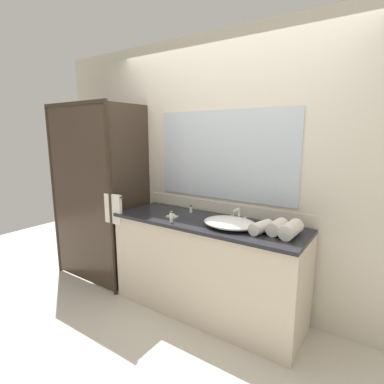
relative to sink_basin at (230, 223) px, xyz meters
name	(u,v)px	position (x,y,z in m)	size (l,w,h in m)	color
ground_plane	(205,311)	(-0.27, 0.04, -0.94)	(8.00, 8.00, 0.00)	beige
wall_back_with_mirror	(225,173)	(-0.27, 0.39, 0.36)	(4.40, 0.06, 2.60)	beige
vanity_cabinet	(206,267)	(-0.27, 0.05, -0.49)	(1.80, 0.58, 0.90)	beige
shower_enclosure	(96,195)	(-1.54, -0.14, 0.09)	(1.20, 0.59, 2.00)	#2D2319
sink_basin	(230,223)	(0.00, 0.00, 0.00)	(0.46, 0.35, 0.08)	white
faucet	(238,218)	(0.00, 0.17, 0.00)	(0.17, 0.12, 0.14)	silver
soap_dish	(172,216)	(-0.59, -0.03, -0.02)	(0.10, 0.07, 0.04)	silver
amenity_bottle_shampoo	(191,209)	(-0.54, 0.21, 0.00)	(0.03, 0.03, 0.07)	white
amenity_bottle_lotion	(171,217)	(-0.49, -0.17, 0.01)	(0.03, 0.03, 0.10)	white
rolled_towel_near_edge	(291,229)	(0.49, 0.05, 0.02)	(0.12, 0.12, 0.26)	silver
rolled_towel_middle	(277,227)	(0.38, 0.06, 0.02)	(0.11, 0.11, 0.21)	silver
rolled_towel_far_edge	(261,227)	(0.27, 0.00, 0.01)	(0.10, 0.10, 0.21)	silver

